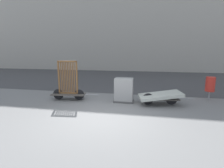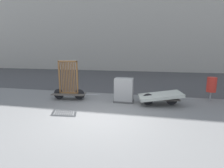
# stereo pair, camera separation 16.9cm
# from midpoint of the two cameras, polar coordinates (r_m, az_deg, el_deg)

# --- Properties ---
(ground_plane) EXTENTS (60.00, 60.00, 0.00)m
(ground_plane) POSITION_cam_midpoint_polar(r_m,az_deg,el_deg) (6.25, -2.95, -10.81)
(ground_plane) COLOR slate
(road_strip) EXTENTS (56.00, 10.69, 0.01)m
(road_strip) POSITION_cam_midpoint_polar(r_m,az_deg,el_deg) (14.67, 5.97, 1.78)
(road_strip) COLOR #424244
(road_strip) RESTS_ON ground_plane
(building_facade) EXTENTS (48.00, 4.00, 12.05)m
(building_facade) POSITION_cam_midpoint_polar(r_m,az_deg,el_deg) (22.12, 8.49, 20.43)
(building_facade) COLOR #B2ADA3
(building_facade) RESTS_ON ground_plane
(bike_cart_with_bedframe) EXTENTS (2.28, 0.77, 1.85)m
(bike_cart_with_bedframe) POSITION_cam_midpoint_polar(r_m,az_deg,el_deg) (8.51, -13.36, -0.76)
(bike_cart_with_bedframe) COLOR #4C4742
(bike_cart_with_bedframe) RESTS_ON ground_plane
(bike_cart_with_mattress) EXTENTS (2.42, 1.27, 0.58)m
(bike_cart_with_mattress) POSITION_cam_midpoint_polar(r_m,az_deg,el_deg) (7.79, 16.03, -3.90)
(bike_cart_with_mattress) COLOR #4C4742
(bike_cart_with_mattress) RESTS_ON ground_plane
(utility_cabinet) EXTENTS (0.88, 0.59, 1.09)m
(utility_cabinet) POSITION_cam_midpoint_polar(r_m,az_deg,el_deg) (7.93, 4.49, -2.30)
(utility_cabinet) COLOR #4C4C4C
(utility_cabinet) RESTS_ON ground_plane
(trash_bin) EXTENTS (0.42, 0.42, 1.10)m
(trash_bin) POSITION_cam_midpoint_polar(r_m,az_deg,el_deg) (9.33, 30.20, -0.20)
(trash_bin) COLOR gray
(trash_bin) RESTS_ON ground_plane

